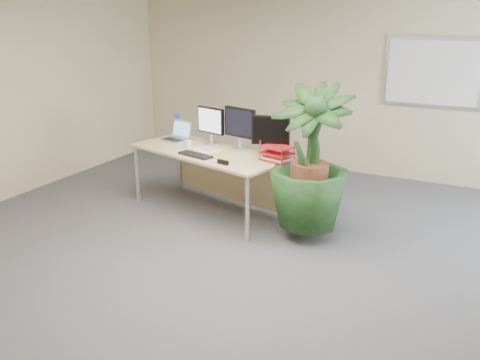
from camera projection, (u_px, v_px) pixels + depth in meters
The scene contains 17 objects.
floor at pixel (210, 285), 4.85m from camera, with size 8.00×8.00×0.00m, color #434348.
back_wall at pixel (346, 82), 7.81m from camera, with size 7.00×0.04×2.70m, color beige.
whiteboard at pixel (433, 73), 7.20m from camera, with size 1.30×0.04×0.95m.
desk at pixel (215, 162), 6.51m from camera, with size 2.11×1.30×0.76m.
floor_plant at pixel (309, 172), 5.60m from camera, with size 0.84×0.84×1.50m, color #123316.
monitor_left at pixel (211, 123), 6.62m from camera, with size 0.41×0.19×0.46m.
monitor_right at pixel (240, 126), 6.36m from camera, with size 0.45×0.21×0.51m.
monitor_dark at pixel (271, 134), 6.03m from camera, with size 0.43×0.20×0.48m.
laptop at pixel (177, 135), 6.89m from camera, with size 0.40×0.37×0.24m.
keyboard at pixel (196, 155), 6.17m from camera, with size 0.44×0.15×0.02m, color black.
coffee_mug at pixel (188, 144), 6.51m from camera, with size 0.11×0.08×0.09m.
spiral_notebook at pixel (206, 150), 6.39m from camera, with size 0.30×0.22×0.01m, color silver.
orange_pen at pixel (206, 149), 6.41m from camera, with size 0.01×0.01×0.14m, color #E75519.
yellow_highlighter at pixel (215, 154), 6.22m from camera, with size 0.02×0.02×0.13m, color #F9FA1A.
water_bottle at pixel (178, 125), 7.09m from camera, with size 0.08×0.08×0.30m.
letter_tray at pixel (277, 154), 5.97m from camera, with size 0.39×0.33×0.16m.
stapler at pixel (223, 162), 5.85m from camera, with size 0.14×0.04×0.05m, color black.
Camera 1 is at (2.21, -3.71, 2.42)m, focal length 40.00 mm.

